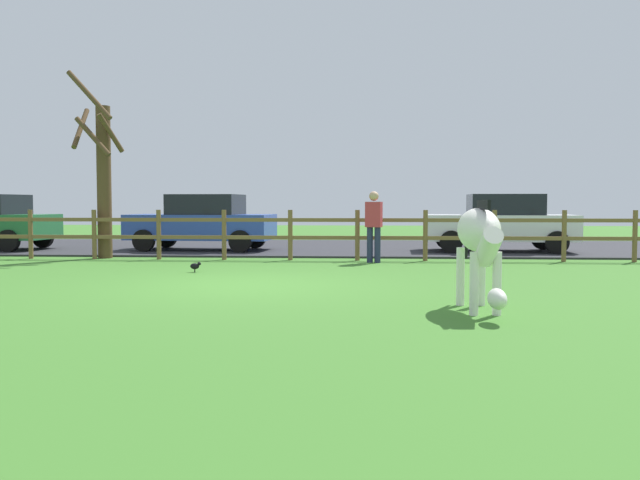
% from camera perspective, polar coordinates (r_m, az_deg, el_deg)
% --- Properties ---
extents(ground_plane, '(60.00, 60.00, 0.00)m').
position_cam_1_polar(ground_plane, '(11.38, -6.60, -3.82)').
color(ground_plane, '#3D7528').
extents(parking_asphalt, '(28.00, 7.40, 0.05)m').
position_cam_1_polar(parking_asphalt, '(20.55, -1.91, -0.62)').
color(parking_asphalt, '#2D2D33').
rests_on(parking_asphalt, ground_plane).
extents(paddock_fence, '(21.02, 0.11, 1.21)m').
position_cam_1_polar(paddock_fence, '(16.33, -5.33, 0.71)').
color(paddock_fence, brown).
rests_on(paddock_fence, ground_plane).
extents(bare_tree, '(1.23, 1.26, 4.56)m').
position_cam_1_polar(bare_tree, '(17.63, -17.88, 5.36)').
color(bare_tree, '#513A23').
rests_on(bare_tree, ground_plane).
extents(zebra, '(0.56, 1.94, 1.41)m').
position_cam_1_polar(zebra, '(8.78, 13.33, 0.12)').
color(zebra, white).
rests_on(zebra, ground_plane).
extents(crow_on_grass, '(0.22, 0.10, 0.20)m').
position_cam_1_polar(crow_on_grass, '(13.63, -10.46, -2.16)').
color(crow_on_grass, black).
rests_on(crow_on_grass, ground_plane).
extents(parked_car_white, '(4.07, 2.01, 1.56)m').
position_cam_1_polar(parked_car_white, '(19.08, 14.95, 1.45)').
color(parked_car_white, white).
rests_on(parked_car_white, parking_asphalt).
extents(parked_car_blue, '(4.12, 2.13, 1.56)m').
position_cam_1_polar(parked_car_blue, '(19.30, -9.87, 1.53)').
color(parked_car_blue, '#2D4CAD').
rests_on(parked_car_blue, parking_asphalt).
extents(visitor_near_fence, '(0.41, 0.31, 1.64)m').
position_cam_1_polar(visitor_near_fence, '(15.54, 4.55, 1.41)').
color(visitor_near_fence, '#232847').
rests_on(visitor_near_fence, ground_plane).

